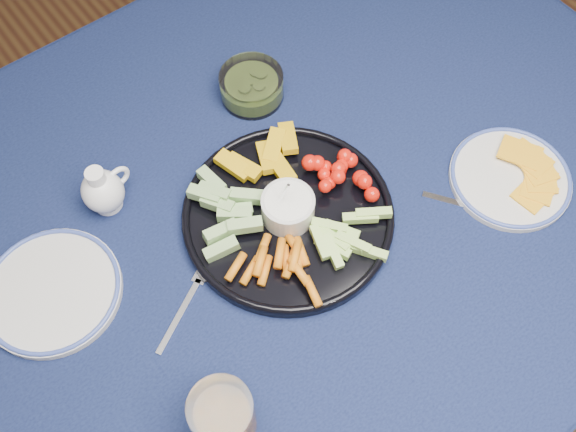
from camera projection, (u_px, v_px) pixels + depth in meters
dining_table at (223, 262)px, 1.08m from camera, size 1.67×1.07×0.75m
crudite_platter at (287, 214)px, 1.01m from camera, size 0.34×0.34×0.11m
creamer_pitcher at (103, 191)px, 1.00m from camera, size 0.09×0.07×0.09m
pickle_bowl at (252, 87)px, 1.12m from camera, size 0.11×0.11×0.05m
cheese_plate at (511, 177)px, 1.05m from camera, size 0.20×0.20×0.02m
juice_tumbler at (223, 417)px, 0.83m from camera, size 0.08×0.08×0.10m
fork_left at (187, 301)px, 0.95m from camera, size 0.14×0.09×0.00m
fork_right at (486, 211)px, 1.03m from camera, size 0.11×0.15×0.00m
side_plate_extra at (52, 291)px, 0.95m from camera, size 0.21×0.21×0.02m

